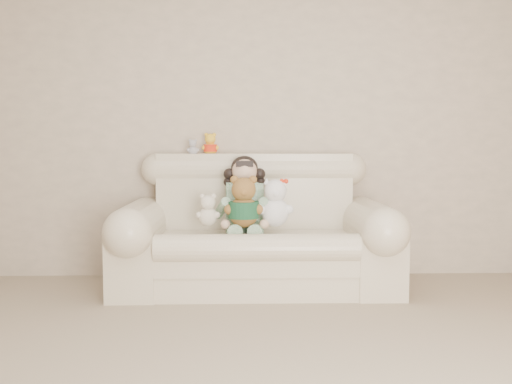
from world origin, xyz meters
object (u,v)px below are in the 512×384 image
at_px(sofa, 256,222).
at_px(seated_child, 245,194).
at_px(white_cat, 275,198).
at_px(cream_teddy, 208,207).
at_px(brown_teddy, 244,197).

distance_m(sofa, seated_child, 0.24).
xyz_separation_m(white_cat, cream_teddy, (-0.49, 0.02, -0.07)).
bearing_deg(white_cat, seated_child, 130.82).
bearing_deg(brown_teddy, white_cat, 11.91).
bearing_deg(white_cat, brown_teddy, -177.41).
xyz_separation_m(sofa, seated_child, (-0.08, 0.08, 0.21)).
bearing_deg(sofa, brown_teddy, -119.63).
distance_m(seated_child, white_cat, 0.30).
height_order(seated_child, white_cat, seated_child).
bearing_deg(cream_teddy, seated_child, 24.56).
height_order(brown_teddy, white_cat, brown_teddy).
height_order(sofa, brown_teddy, sofa).
xyz_separation_m(seated_child, white_cat, (0.22, -0.20, -0.01)).
bearing_deg(sofa, white_cat, -40.36).
bearing_deg(seated_child, white_cat, -45.07).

